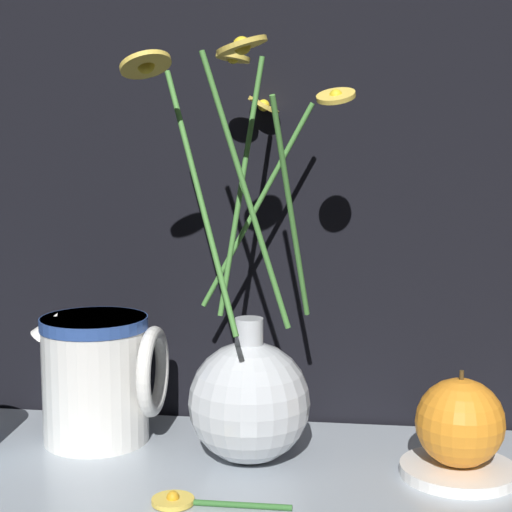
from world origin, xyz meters
TOP-DOWN VIEW (x-y plane):
  - ground_plane at (0.00, 0.00)m, footprint 6.00×6.00m
  - shelf at (0.00, 0.00)m, footprint 0.81×0.26m
  - vase_with_flowers at (-0.01, 0.01)m, footprint 0.20×0.23m
  - ceramic_pitcher at (-0.17, 0.05)m, footprint 0.13×0.11m
  - saucer_plate at (0.18, -0.00)m, footprint 0.11×0.11m
  - orange_fruit at (0.18, -0.00)m, footprint 0.08×0.08m
  - loose_daisy at (-0.05, -0.09)m, footprint 0.12×0.04m

SIDE VIEW (x-z plane):
  - ground_plane at x=0.00m, z-range 0.00..0.00m
  - shelf at x=0.00m, z-range 0.00..0.01m
  - loose_daisy at x=-0.05m, z-range 0.01..0.02m
  - saucer_plate at x=0.18m, z-range 0.01..0.02m
  - orange_fruit at x=0.18m, z-range 0.02..0.11m
  - vase_with_flowers at x=-0.01m, z-range -0.11..0.27m
  - ceramic_pitcher at x=-0.17m, z-range 0.01..0.15m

